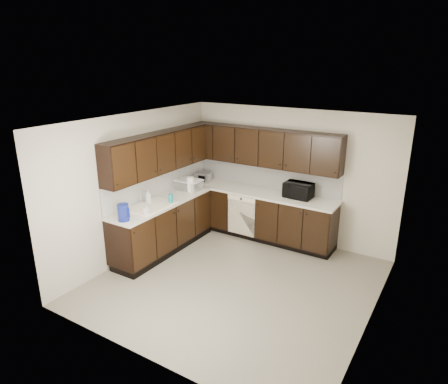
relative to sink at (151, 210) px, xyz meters
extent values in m
plane|color=gray|center=(1.68, 0.01, -0.88)|extent=(4.00, 4.00, 0.00)
plane|color=white|center=(1.68, 0.01, 1.62)|extent=(4.00, 4.00, 0.00)
cube|color=beige|center=(1.68, 2.01, 0.37)|extent=(4.00, 0.02, 2.50)
cube|color=beige|center=(-0.32, 0.01, 0.37)|extent=(0.02, 4.00, 2.50)
cube|color=beige|center=(3.68, 0.01, 0.37)|extent=(0.02, 4.00, 2.50)
cube|color=beige|center=(1.68, -1.99, 0.37)|extent=(4.00, 0.02, 2.50)
cube|color=black|center=(1.18, 1.71, -0.43)|extent=(3.00, 0.60, 0.90)
cube|color=black|center=(-0.02, 0.31, -0.43)|extent=(0.60, 2.20, 0.90)
cube|color=black|center=(1.18, 1.74, -0.83)|extent=(3.00, 0.54, 0.10)
cube|color=black|center=(0.01, 0.31, -0.83)|extent=(0.54, 2.20, 0.10)
cube|color=silver|center=(1.18, 1.71, 0.04)|extent=(3.03, 0.63, 0.04)
cube|color=silver|center=(-0.02, 0.31, 0.04)|extent=(0.63, 2.23, 0.04)
cube|color=white|center=(1.18, 2.00, 0.30)|extent=(3.00, 0.02, 0.48)
cube|color=white|center=(-0.31, 0.61, 0.30)|extent=(0.02, 2.80, 0.48)
cube|color=black|center=(1.18, 1.85, 0.89)|extent=(3.00, 0.33, 0.70)
cube|color=black|center=(-0.15, 0.45, 0.89)|extent=(0.33, 2.47, 0.70)
cube|color=#FAECCD|center=(0.98, 1.42, -0.38)|extent=(0.58, 0.02, 0.78)
cube|color=#FAECCD|center=(0.98, 1.42, -0.04)|extent=(0.58, 0.03, 0.08)
cylinder|color=black|center=(0.98, 1.40, -0.04)|extent=(0.04, 0.02, 0.04)
cube|color=#FAECCD|center=(0.00, 0.01, 0.06)|extent=(0.54, 0.82, 0.03)
cube|color=#FAECCD|center=(0.00, -0.19, -0.02)|extent=(0.42, 0.34, 0.16)
cube|color=#FAECCD|center=(0.00, 0.21, -0.02)|extent=(0.42, 0.34, 0.16)
cylinder|color=silver|center=(-0.22, 0.01, 0.19)|extent=(0.03, 0.03, 0.26)
cylinder|color=silver|center=(-0.17, 0.01, 0.31)|extent=(0.14, 0.02, 0.02)
cylinder|color=#B2B2B7|center=(0.00, -0.19, 0.01)|extent=(0.20, 0.20, 0.10)
imported|color=black|center=(1.96, 1.76, 0.20)|extent=(0.51, 0.35, 0.28)
imported|color=gray|center=(0.20, -0.31, 0.15)|extent=(0.09, 0.09, 0.17)
imported|color=gray|center=(-0.13, 0.10, 0.19)|extent=(0.13, 0.13, 0.27)
cube|color=#B9B9BB|center=(-0.07, 1.68, 0.16)|extent=(0.36, 0.30, 0.20)
cube|color=silver|center=(-0.02, 1.13, 0.15)|extent=(0.49, 0.38, 0.18)
cylinder|color=#102093|center=(0.07, -0.69, 0.19)|extent=(0.20, 0.20, 0.27)
cylinder|color=#0D8C95|center=(0.20, 0.30, 0.15)|extent=(0.09, 0.09, 0.18)
cylinder|color=white|center=(0.09, 1.02, 0.20)|extent=(0.15, 0.15, 0.28)
camera|label=1|loc=(4.41, -4.75, 2.43)|focal=32.00mm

